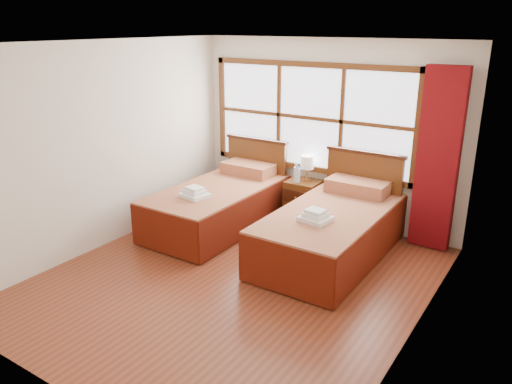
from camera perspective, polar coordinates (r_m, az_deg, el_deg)
The scene contains 15 objects.
floor at distance 5.80m, azimuth -2.39°, elevation -9.94°, with size 4.50×4.50×0.00m, color brown.
ceiling at distance 5.09m, azimuth -2.80°, elevation 16.66°, with size 4.50×4.50×0.00m, color white.
wall_back at distance 7.19m, azimuth 8.00°, elevation 6.69°, with size 4.00×4.00×0.00m, color silver.
wall_left at distance 6.64m, azimuth -16.81°, elevation 5.04°, with size 4.50×4.50×0.00m, color silver.
wall_right at distance 4.49m, azimuth 18.64°, elevation -1.60°, with size 4.50×4.50×0.00m, color silver.
window at distance 7.23m, azimuth 6.14°, elevation 8.44°, with size 3.16×0.06×1.56m.
curtain at distance 6.58m, azimuth 20.08°, elevation 3.42°, with size 0.50×0.16×2.30m, color maroon.
bed_left at distance 7.14m, azimuth -4.09°, elevation -1.29°, with size 1.14×2.21×1.11m.
bed_right at distance 6.30m, azimuth 8.79°, elevation -4.20°, with size 1.18×2.29×1.15m.
nightstand at distance 7.33m, azimuth 5.38°, elevation -1.05°, with size 0.46×0.46×0.62m.
towels_left at distance 6.64m, azimuth -7.01°, elevation -0.13°, with size 0.38×0.34×0.14m.
towels_right at distance 5.79m, azimuth 6.80°, elevation -2.79°, with size 0.37×0.33×0.14m.
lamp at distance 7.19m, azimuth 5.87°, elevation 3.31°, with size 0.19×0.19×0.37m.
bottle_near at distance 7.15m, azimuth 4.60°, elevation 2.05°, with size 0.07×0.07×0.25m.
bottle_far at distance 7.15m, azimuth 4.83°, elevation 1.96°, with size 0.06×0.06×0.23m.
Camera 1 is at (2.98, -4.12, 2.79)m, focal length 35.00 mm.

